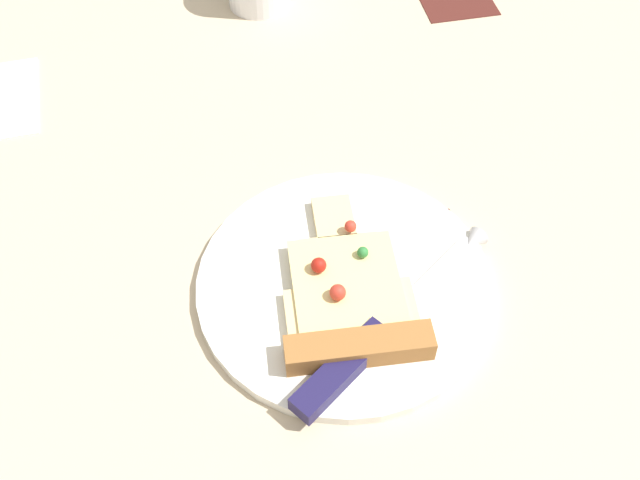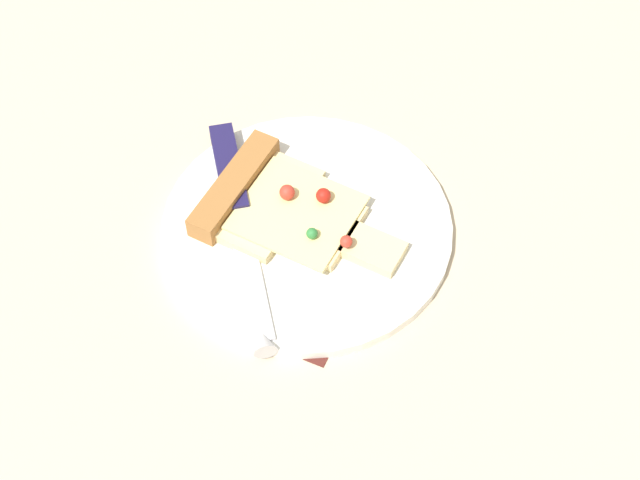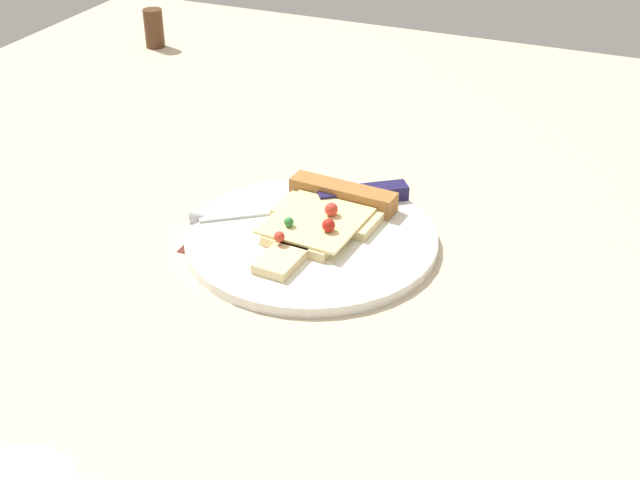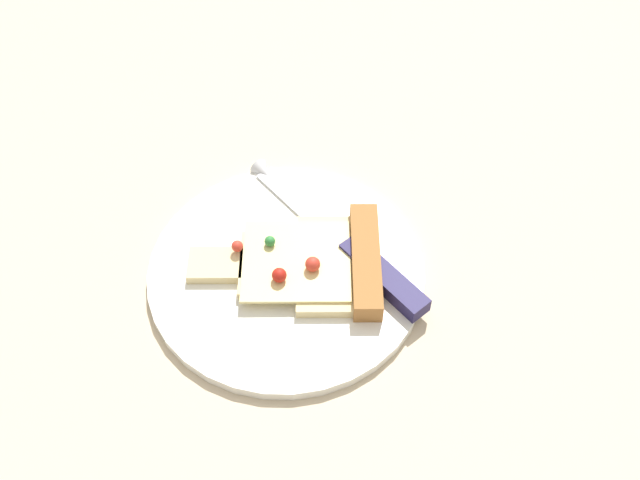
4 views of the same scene
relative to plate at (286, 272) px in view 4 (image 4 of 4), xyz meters
The scene contains 4 objects.
ground_plane 10.28cm from the plate, 132.91° to the left, with size 130.16×130.16×3.00cm.
plate is the anchor object (origin of this frame).
pizza_slice 2.90cm from the plate, 85.52° to the left, with size 12.15×17.90×2.69cm.
knife 6.43cm from the plate, 103.41° to the left, with size 20.65×15.81×2.45cm.
Camera 4 is at (47.82, -7.22, 57.58)cm, focal length 41.80 mm.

